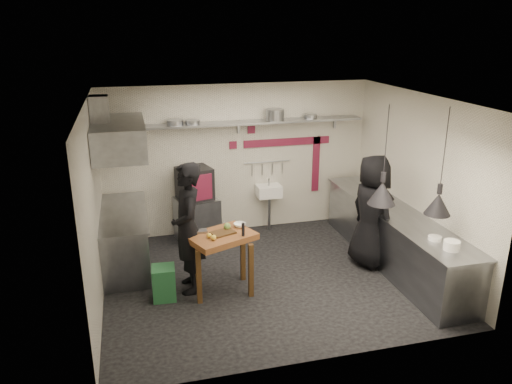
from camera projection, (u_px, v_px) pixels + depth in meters
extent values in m
plane|color=black|center=(268.00, 278.00, 7.87)|extent=(5.00, 5.00, 0.00)
plane|color=beige|center=(270.00, 100.00, 6.98)|extent=(5.00, 5.00, 0.00)
cube|color=silver|center=(238.00, 159.00, 9.35)|extent=(5.00, 0.04, 2.80)
cube|color=silver|center=(321.00, 254.00, 5.50)|extent=(5.00, 0.04, 2.80)
cube|color=silver|center=(94.00, 209.00, 6.83)|extent=(0.04, 4.20, 2.80)
cube|color=silver|center=(418.00, 182.00, 8.02)|extent=(0.04, 4.20, 2.80)
cube|color=maroon|center=(287.00, 142.00, 9.47)|extent=(1.70, 0.02, 0.14)
cube|color=maroon|center=(316.00, 164.00, 9.76)|extent=(0.14, 0.02, 1.10)
cube|color=maroon|center=(251.00, 130.00, 9.22)|extent=(0.14, 0.02, 0.14)
cube|color=maroon|center=(233.00, 145.00, 9.22)|extent=(0.14, 0.02, 0.14)
cube|color=gray|center=(240.00, 123.00, 8.96)|extent=(4.60, 0.34, 0.04)
cube|color=gray|center=(132.00, 132.00, 8.68)|extent=(0.04, 0.06, 0.24)
cube|color=gray|center=(238.00, 127.00, 9.13)|extent=(0.04, 0.06, 0.24)
cube|color=gray|center=(335.00, 122.00, 9.58)|extent=(0.04, 0.06, 0.24)
cylinder|color=gray|center=(175.00, 122.00, 8.66)|extent=(0.38, 0.38, 0.09)
cylinder|color=gray|center=(193.00, 122.00, 8.74)|extent=(0.33, 0.33, 0.07)
cylinder|color=gray|center=(275.00, 115.00, 9.07)|extent=(0.36, 0.36, 0.20)
cylinder|color=gray|center=(310.00, 116.00, 9.25)|extent=(0.29, 0.29, 0.08)
cube|color=gray|center=(197.00, 219.00, 9.17)|extent=(0.84, 0.79, 0.80)
cube|color=black|center=(195.00, 183.00, 8.95)|extent=(0.68, 0.65, 0.58)
cube|color=maroon|center=(199.00, 188.00, 8.70)|extent=(0.49, 0.16, 0.46)
cube|color=black|center=(198.00, 188.00, 8.69)|extent=(0.34, 0.10, 0.34)
cube|color=white|center=(269.00, 191.00, 9.52)|extent=(0.46, 0.34, 0.22)
cylinder|color=gray|center=(269.00, 182.00, 9.46)|extent=(0.03, 0.03, 0.14)
cylinder|color=gray|center=(269.00, 213.00, 9.62)|extent=(0.06, 0.06, 0.66)
cylinder|color=gray|center=(267.00, 162.00, 9.47)|extent=(0.90, 0.02, 0.02)
cube|color=gray|center=(393.00, 238.00, 8.24)|extent=(0.70, 3.80, 0.90)
cube|color=gray|center=(396.00, 212.00, 8.09)|extent=(0.76, 3.90, 0.03)
cylinder|color=white|center=(452.00, 245.00, 6.67)|extent=(0.25, 0.25, 0.13)
cylinder|color=white|center=(435.00, 238.00, 7.00)|extent=(0.22, 0.22, 0.05)
cube|color=gray|center=(125.00, 239.00, 8.18)|extent=(0.70, 1.90, 0.90)
cube|color=gray|center=(123.00, 213.00, 8.04)|extent=(0.76, 2.00, 0.03)
cube|color=gray|center=(119.00, 138.00, 7.65)|extent=(0.78, 1.60, 0.50)
cube|color=gray|center=(100.00, 112.00, 7.47)|extent=(0.28, 0.28, 0.50)
cube|color=#226034|center=(164.00, 283.00, 7.22)|extent=(0.35, 0.35, 0.50)
cube|color=#472E15|center=(223.00, 233.00, 7.24)|extent=(0.39, 0.34, 0.02)
cylinder|color=black|center=(243.00, 229.00, 7.12)|extent=(0.04, 0.04, 0.20)
sphere|color=gold|center=(209.00, 235.00, 7.07)|extent=(0.09, 0.09, 0.07)
sphere|color=gold|center=(214.00, 238.00, 7.01)|extent=(0.09, 0.09, 0.08)
sphere|color=olive|center=(227.00, 226.00, 7.36)|extent=(0.14, 0.14, 0.11)
cube|color=gray|center=(201.00, 231.00, 7.28)|extent=(0.19, 0.13, 0.03)
imported|color=white|center=(240.00, 225.00, 7.47)|extent=(0.23, 0.23, 0.06)
imported|color=black|center=(188.00, 228.00, 7.25)|extent=(0.49, 0.73, 1.97)
imported|color=black|center=(372.00, 211.00, 8.05)|extent=(0.78, 1.02, 1.87)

